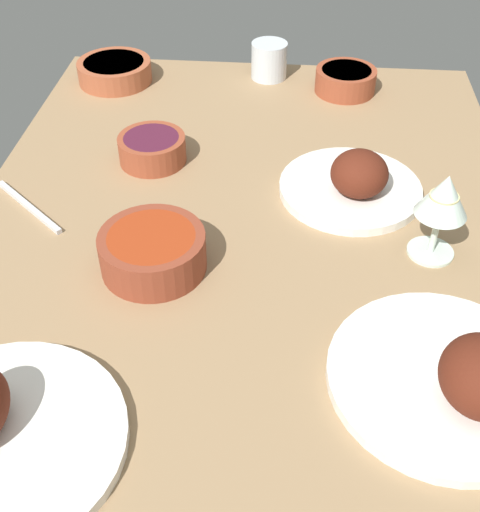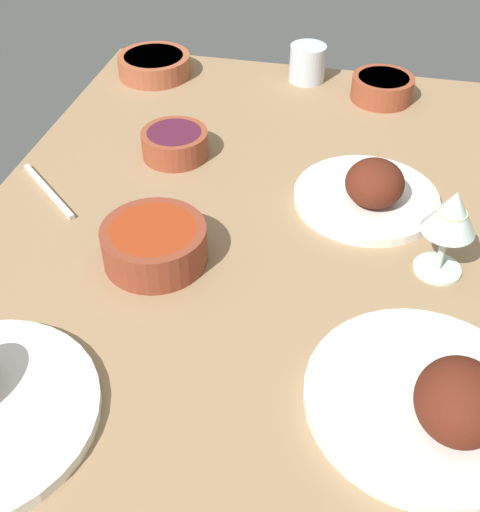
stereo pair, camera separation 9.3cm
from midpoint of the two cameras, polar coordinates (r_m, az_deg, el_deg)
dining_table at (r=96.12cm, az=2.78°, el=-1.92°), size 140.00×90.00×4.00cm
plate_near_viewer at (r=79.86cm, az=20.50°, el=-12.10°), size 28.44×28.44×9.90cm
plate_far_side at (r=108.07cm, az=13.91°, el=5.47°), size 23.98×23.98×8.80cm
bowl_sauce at (r=94.00cm, az=-4.81°, el=1.03°), size 15.49×15.49×5.91cm
bowl_pasta at (r=147.94cm, az=-5.78°, el=16.55°), size 15.84×15.84×4.54cm
bowl_potatoes at (r=141.16cm, az=14.47°, el=14.29°), size 12.73×12.73×4.90cm
bowl_onions at (r=117.92cm, az=-3.54°, el=9.95°), size 12.06×12.06×4.83cm
wine_glass at (r=93.88cm, az=21.02°, el=3.20°), size 7.60×7.60×14.00cm
water_tumbler at (r=145.74cm, az=7.93°, el=16.57°), size 7.80×7.80×7.74cm
fork_loose at (r=112.54cm, az=-14.45°, el=5.55°), size 12.92×14.76×0.80cm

